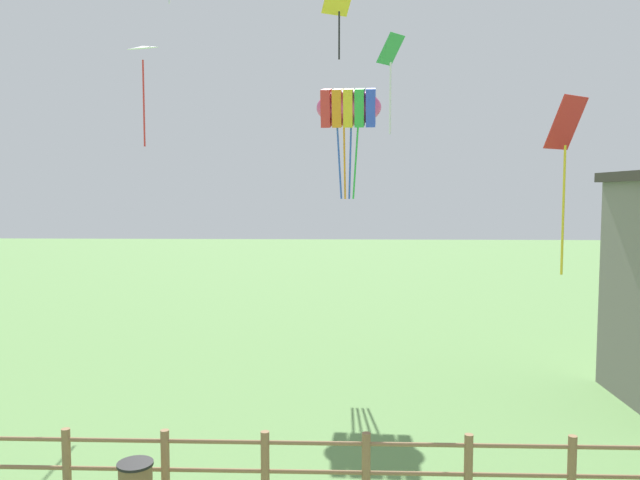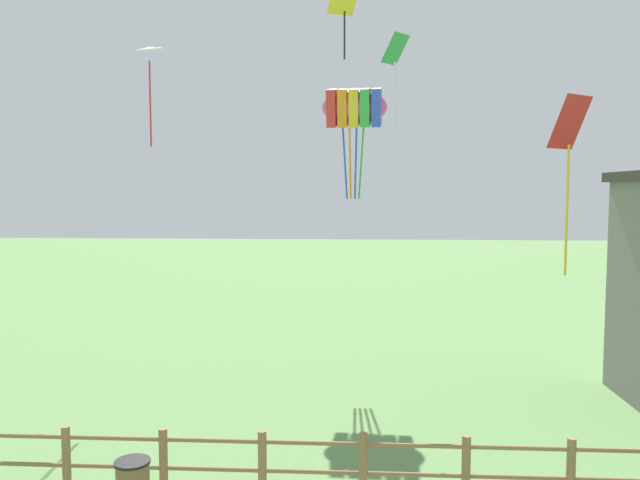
% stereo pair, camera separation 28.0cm
% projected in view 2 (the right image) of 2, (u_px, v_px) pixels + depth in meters
% --- Properties ---
extents(wooden_fence, '(17.94, 0.14, 1.19)m').
position_uv_depth(wooden_fence, '(312.00, 464.00, 9.96)').
color(wooden_fence, olive).
rests_on(wooden_fence, ground_plane).
extents(kite_rainbow_parafoil, '(2.00, 1.36, 3.32)m').
position_uv_depth(kite_rainbow_parafoil, '(354.00, 108.00, 18.37)').
color(kite_rainbow_parafoil, '#E54C8C').
extents(kite_green_diamond, '(0.76, 0.77, 2.53)m').
position_uv_depth(kite_green_diamond, '(395.00, 64.00, 16.05)').
color(kite_green_diamond, green).
extents(kite_red_diamond, '(0.94, 0.87, 3.65)m').
position_uv_depth(kite_red_diamond, '(569.00, 146.00, 12.65)').
color(kite_red_diamond, red).
extents(kite_yellow_diamond, '(1.02, 0.95, 2.25)m').
position_uv_depth(kite_yellow_diamond, '(345.00, 1.00, 17.36)').
color(kite_yellow_diamond, yellow).
extents(kite_white_delta, '(1.14, 1.14, 2.90)m').
position_uv_depth(kite_white_delta, '(149.00, 54.00, 17.66)').
color(kite_white_delta, white).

